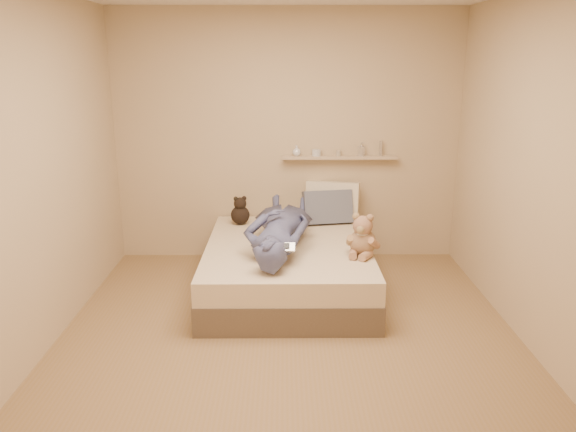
{
  "coord_description": "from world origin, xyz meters",
  "views": [
    {
      "loc": [
        -0.03,
        -3.96,
        2.11
      ],
      "look_at": [
        0.0,
        0.65,
        0.8
      ],
      "focal_mm": 35.0,
      "sensor_mm": 36.0,
      "label": 1
    }
  ],
  "objects_px": {
    "pillow_grey": "(327,207)",
    "person": "(279,227)",
    "pillow_cream": "(333,201)",
    "wall_shelf": "(340,157)",
    "game_console": "(283,247)",
    "dark_plush": "(240,212)",
    "bed": "(288,267)",
    "teddy_bear": "(362,238)"
  },
  "relations": [
    {
      "from": "teddy_bear",
      "to": "pillow_cream",
      "type": "bearing_deg",
      "value": 98.16
    },
    {
      "from": "person",
      "to": "pillow_grey",
      "type": "bearing_deg",
      "value": -116.52
    },
    {
      "from": "pillow_cream",
      "to": "person",
      "type": "relative_size",
      "value": 0.35
    },
    {
      "from": "dark_plush",
      "to": "pillow_cream",
      "type": "bearing_deg",
      "value": 10.53
    },
    {
      "from": "game_console",
      "to": "wall_shelf",
      "type": "distance_m",
      "value": 1.66
    },
    {
      "from": "bed",
      "to": "dark_plush",
      "type": "bearing_deg",
      "value": 126.57
    },
    {
      "from": "bed",
      "to": "person",
      "type": "relative_size",
      "value": 1.23
    },
    {
      "from": "dark_plush",
      "to": "pillow_cream",
      "type": "distance_m",
      "value": 0.98
    },
    {
      "from": "dark_plush",
      "to": "person",
      "type": "height_order",
      "value": "person"
    },
    {
      "from": "teddy_bear",
      "to": "person",
      "type": "xyz_separation_m",
      "value": [
        -0.72,
        0.25,
        0.03
      ]
    },
    {
      "from": "wall_shelf",
      "to": "pillow_grey",
      "type": "bearing_deg",
      "value": -121.77
    },
    {
      "from": "bed",
      "to": "pillow_grey",
      "type": "relative_size",
      "value": 3.8
    },
    {
      "from": "game_console",
      "to": "dark_plush",
      "type": "bearing_deg",
      "value": 109.91
    },
    {
      "from": "person",
      "to": "pillow_cream",
      "type": "bearing_deg",
      "value": -115.19
    },
    {
      "from": "bed",
      "to": "pillow_cream",
      "type": "bearing_deg",
      "value": 60.09
    },
    {
      "from": "pillow_grey",
      "to": "dark_plush",
      "type": "bearing_deg",
      "value": -177.54
    },
    {
      "from": "bed",
      "to": "pillow_cream",
      "type": "height_order",
      "value": "pillow_cream"
    },
    {
      "from": "teddy_bear",
      "to": "wall_shelf",
      "type": "bearing_deg",
      "value": 94.25
    },
    {
      "from": "dark_plush",
      "to": "pillow_cream",
      "type": "relative_size",
      "value": 0.54
    },
    {
      "from": "pillow_cream",
      "to": "person",
      "type": "distance_m",
      "value": 1.05
    },
    {
      "from": "bed",
      "to": "pillow_cream",
      "type": "relative_size",
      "value": 3.45
    },
    {
      "from": "person",
      "to": "wall_shelf",
      "type": "relative_size",
      "value": 1.29
    },
    {
      "from": "bed",
      "to": "wall_shelf",
      "type": "height_order",
      "value": "wall_shelf"
    },
    {
      "from": "teddy_bear",
      "to": "person",
      "type": "relative_size",
      "value": 0.25
    },
    {
      "from": "person",
      "to": "wall_shelf",
      "type": "distance_m",
      "value": 1.24
    },
    {
      "from": "pillow_grey",
      "to": "person",
      "type": "distance_m",
      "value": 0.89
    },
    {
      "from": "pillow_cream",
      "to": "game_console",
      "type": "bearing_deg",
      "value": -110.3
    },
    {
      "from": "game_console",
      "to": "dark_plush",
      "type": "relative_size",
      "value": 0.65
    },
    {
      "from": "pillow_grey",
      "to": "wall_shelf",
      "type": "height_order",
      "value": "wall_shelf"
    },
    {
      "from": "wall_shelf",
      "to": "person",
      "type": "bearing_deg",
      "value": -122.98
    },
    {
      "from": "teddy_bear",
      "to": "pillow_cream",
      "type": "distance_m",
      "value": 1.15
    },
    {
      "from": "dark_plush",
      "to": "wall_shelf",
      "type": "distance_m",
      "value": 1.19
    },
    {
      "from": "person",
      "to": "wall_shelf",
      "type": "bearing_deg",
      "value": -116.17
    },
    {
      "from": "game_console",
      "to": "pillow_cream",
      "type": "xyz_separation_m",
      "value": [
        0.52,
        1.4,
        0.03
      ]
    },
    {
      "from": "pillow_grey",
      "to": "wall_shelf",
      "type": "bearing_deg",
      "value": 58.23
    },
    {
      "from": "bed",
      "to": "teddy_bear",
      "type": "distance_m",
      "value": 0.81
    },
    {
      "from": "game_console",
      "to": "wall_shelf",
      "type": "relative_size",
      "value": 0.16
    },
    {
      "from": "game_console",
      "to": "wall_shelf",
      "type": "bearing_deg",
      "value": 68.24
    },
    {
      "from": "bed",
      "to": "teddy_bear",
      "type": "relative_size",
      "value": 4.97
    },
    {
      "from": "pillow_cream",
      "to": "person",
      "type": "xyz_separation_m",
      "value": [
        -0.55,
        -0.89,
        -0.01
      ]
    },
    {
      "from": "person",
      "to": "wall_shelf",
      "type": "xyz_separation_m",
      "value": [
        0.63,
        0.97,
        0.46
      ]
    },
    {
      "from": "game_console",
      "to": "teddy_bear",
      "type": "xyz_separation_m",
      "value": [
        0.68,
        0.26,
        -0.01
      ]
    }
  ]
}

